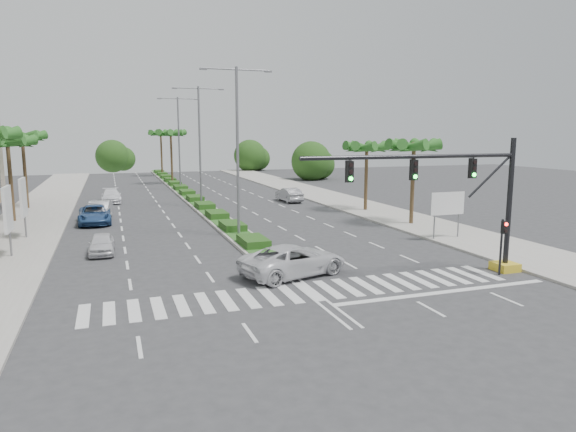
# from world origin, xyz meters

# --- Properties ---
(ground) EXTENTS (160.00, 160.00, 0.00)m
(ground) POSITION_xyz_m (0.00, 0.00, 0.00)
(ground) COLOR #333335
(ground) RESTS_ON ground
(footpath_right) EXTENTS (6.00, 120.00, 0.15)m
(footpath_right) POSITION_xyz_m (15.20, 20.00, 0.07)
(footpath_right) COLOR gray
(footpath_right) RESTS_ON ground
(footpath_left) EXTENTS (6.00, 120.00, 0.15)m
(footpath_left) POSITION_xyz_m (-15.20, 20.00, 0.07)
(footpath_left) COLOR gray
(footpath_left) RESTS_ON ground
(median) EXTENTS (2.20, 75.00, 0.20)m
(median) POSITION_xyz_m (0.00, 45.00, 0.10)
(median) COLOR gray
(median) RESTS_ON ground
(median_grass) EXTENTS (1.80, 75.00, 0.04)m
(median_grass) POSITION_xyz_m (0.00, 45.00, 0.22)
(median_grass) COLOR #244E1B
(median_grass) RESTS_ON median
(signal_gantry) EXTENTS (12.60, 1.20, 7.20)m
(signal_gantry) POSITION_xyz_m (9.27, -0.00, 3.46)
(signal_gantry) COLOR gold
(signal_gantry) RESTS_ON ground
(pedestrian_signal) EXTENTS (0.28, 0.36, 3.00)m
(pedestrian_signal) POSITION_xyz_m (10.60, -0.68, 2.04)
(pedestrian_signal) COLOR black
(pedestrian_signal) RESTS_ON ground
(direction_sign) EXTENTS (2.70, 0.11, 3.40)m
(direction_sign) POSITION_xyz_m (13.50, 7.99, 2.45)
(direction_sign) COLOR slate
(direction_sign) RESTS_ON ground
(billboard_near) EXTENTS (0.18, 2.10, 4.35)m
(billboard_near) POSITION_xyz_m (-14.50, 12.00, 2.96)
(billboard_near) COLOR slate
(billboard_near) RESTS_ON ground
(billboard_far) EXTENTS (0.18, 2.10, 4.35)m
(billboard_far) POSITION_xyz_m (-14.50, 18.00, 2.96)
(billboard_far) COLOR slate
(billboard_far) RESTS_ON ground
(palm_left_far) EXTENTS (4.57, 4.68, 7.35)m
(palm_left_far) POSITION_xyz_m (-16.50, 26.00, 6.50)
(palm_left_far) COLOR brown
(palm_left_far) RESTS_ON ground
(palm_left_end) EXTENTS (4.57, 4.68, 7.75)m
(palm_left_end) POSITION_xyz_m (-16.50, 34.00, 6.88)
(palm_left_end) COLOR brown
(palm_left_end) RESTS_ON ground
(palm_right_near) EXTENTS (4.57, 4.68, 7.05)m
(palm_right_near) POSITION_xyz_m (14.50, 14.00, 6.20)
(palm_right_near) COLOR brown
(palm_right_near) RESTS_ON ground
(palm_right_far) EXTENTS (4.57, 4.68, 6.75)m
(palm_right_far) POSITION_xyz_m (14.50, 22.00, 5.91)
(palm_right_far) COLOR brown
(palm_right_far) RESTS_ON ground
(palm_median_a) EXTENTS (4.57, 4.68, 8.05)m
(palm_median_a) POSITION_xyz_m (0.00, 55.00, 7.17)
(palm_median_a) COLOR brown
(palm_median_a) RESTS_ON ground
(palm_median_b) EXTENTS (4.57, 4.68, 8.05)m
(palm_median_b) POSITION_xyz_m (0.00, 70.00, 7.17)
(palm_median_b) COLOR brown
(palm_median_b) RESTS_ON ground
(streetlight_near) EXTENTS (5.10, 0.25, 12.00)m
(streetlight_near) POSITION_xyz_m (0.00, 14.00, 6.81)
(streetlight_near) COLOR slate
(streetlight_near) RESTS_ON ground
(streetlight_mid) EXTENTS (5.10, 0.25, 12.00)m
(streetlight_mid) POSITION_xyz_m (0.00, 30.00, 6.81)
(streetlight_mid) COLOR slate
(streetlight_mid) RESTS_ON ground
(streetlight_far) EXTENTS (5.10, 0.25, 12.00)m
(streetlight_far) POSITION_xyz_m (0.00, 46.00, 6.81)
(streetlight_far) COLOR slate
(streetlight_far) RESTS_ON ground
(car_parked_a) EXTENTS (1.61, 3.79, 1.28)m
(car_parked_a) POSITION_xyz_m (-9.38, 11.49, 0.64)
(car_parked_a) COLOR silver
(car_parked_a) RESTS_ON ground
(car_parked_b) EXTENTS (2.29, 5.13, 1.63)m
(car_parked_b) POSITION_xyz_m (-9.69, 24.94, 0.82)
(car_parked_b) COLOR #AEADB2
(car_parked_b) RESTS_ON ground
(car_parked_c) EXTENTS (2.64, 5.55, 1.53)m
(car_parked_c) POSITION_xyz_m (-10.03, 23.17, 0.76)
(car_parked_c) COLOR #2B4E84
(car_parked_c) RESTS_ON ground
(car_parked_d) EXTENTS (2.05, 4.94, 1.43)m
(car_parked_d) POSITION_xyz_m (-8.66, 36.72, 0.71)
(car_parked_d) COLOR white
(car_parked_d) RESTS_ON ground
(car_crossing) EXTENTS (6.44, 4.32, 1.64)m
(car_crossing) POSITION_xyz_m (0.26, 2.94, 0.82)
(car_crossing) COLOR silver
(car_crossing) RESTS_ON ground
(car_right) EXTENTS (1.86, 4.72, 1.53)m
(car_right) POSITION_xyz_m (9.82, 30.97, 0.76)
(car_right) COLOR #A09FA4
(car_right) RESTS_ON ground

